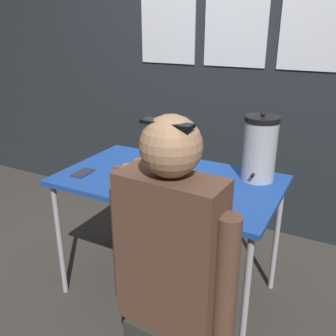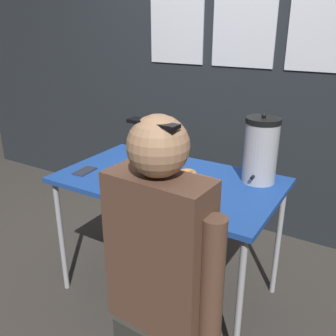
% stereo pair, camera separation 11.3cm
% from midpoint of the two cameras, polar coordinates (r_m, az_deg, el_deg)
% --- Properties ---
extents(ground_plane, '(12.00, 12.00, 0.00)m').
position_cam_midpoint_polar(ground_plane, '(2.50, -1.24, -17.97)').
color(ground_plane, '#3D3833').
extents(back_wall, '(6.00, 0.11, 2.70)m').
position_cam_midpoint_polar(back_wall, '(2.94, 9.22, 16.52)').
color(back_wall, '#23282D').
rests_on(back_wall, ground).
extents(folding_table, '(1.23, 0.73, 0.77)m').
position_cam_midpoint_polar(folding_table, '(2.13, -1.40, -2.94)').
color(folding_table, '#1E479E').
rests_on(folding_table, ground).
extents(donut_box, '(0.59, 0.29, 0.05)m').
position_cam_midpoint_polar(donut_box, '(2.11, -2.21, -0.90)').
color(donut_box, brown).
rests_on(donut_box, folding_table).
extents(coffee_urn, '(0.19, 0.21, 0.38)m').
position_cam_midpoint_polar(coffee_urn, '(2.08, 12.30, 2.91)').
color(coffee_urn, '#B7B7BC').
rests_on(coffee_urn, folding_table).
extents(cell_phone, '(0.09, 0.14, 0.01)m').
position_cam_midpoint_polar(cell_phone, '(2.23, -14.25, -0.74)').
color(cell_phone, '#2D334C').
rests_on(cell_phone, folding_table).
extents(person_seated, '(0.54, 0.24, 1.31)m').
position_cam_midpoint_polar(person_seated, '(1.53, -1.82, -17.12)').
color(person_seated, '#33332D').
rests_on(person_seated, ground).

